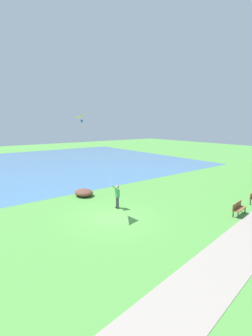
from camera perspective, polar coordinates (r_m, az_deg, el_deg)
name	(u,v)px	position (r m, az deg, el deg)	size (l,w,h in m)	color
ground_plane	(112,217)	(16.26, -3.41, -11.89)	(120.00, 120.00, 0.00)	#4C8E3D
lake_water	(47,163)	(39.46, -18.69, 1.12)	(36.00, 44.00, 0.01)	teal
walkway_path	(232,255)	(13.12, 24.35, -18.74)	(2.40, 32.00, 0.02)	gray
person_kite_flyer	(117,195)	(17.55, -2.18, -6.50)	(0.51, 0.63, 1.83)	#232328
flying_kite	(85,119)	(15.99, -9.96, 11.68)	(1.24, 2.39, 5.10)	yellow
park_bench_near_walkway	(239,208)	(18.21, 25.76, -8.74)	(0.64, 1.55, 0.88)	brown
lakeside_shrub	(84,193)	(20.97, -10.26, -5.92)	(1.79, 1.52, 0.58)	brown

